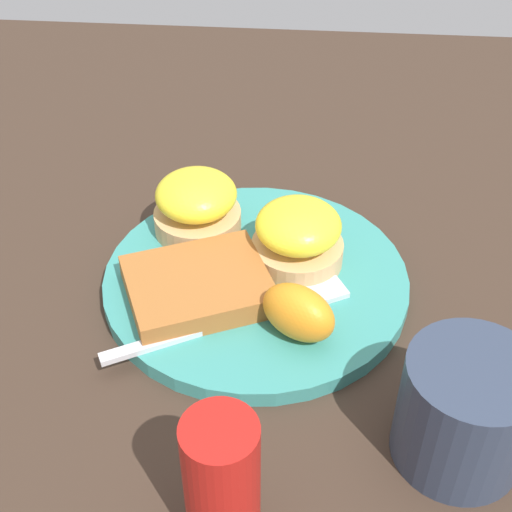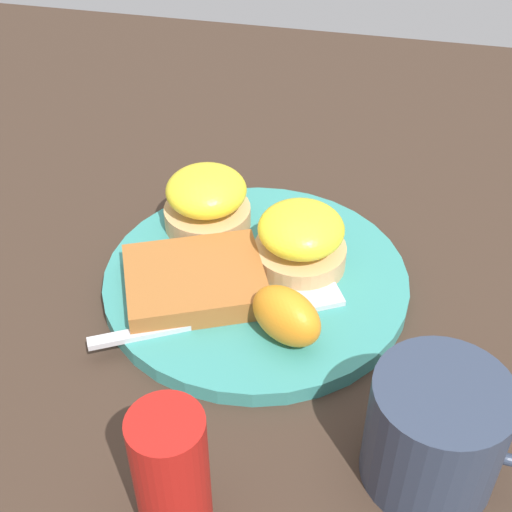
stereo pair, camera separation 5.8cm
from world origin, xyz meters
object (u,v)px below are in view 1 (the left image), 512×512
object	(u,v)px
sandwich_benedict_right	(197,205)
condiment_bottle	(214,484)
cup	(467,411)
hashbrown_patty	(198,286)
orange_wedge	(298,313)
sandwich_benedict_left	(298,236)
fork	(245,316)

from	to	relation	value
sandwich_benedict_right	condiment_bottle	world-z (taller)	condiment_bottle
cup	hashbrown_patty	bearing A→B (deg)	147.65
cup	orange_wedge	bearing A→B (deg)	142.15
sandwich_benedict_left	fork	bearing A→B (deg)	-117.18
sandwich_benedict_right	condiment_bottle	bearing A→B (deg)	-79.30
sandwich_benedict_right	cup	size ratio (longest dim) A/B	0.68
cup	sandwich_benedict_right	bearing A→B (deg)	134.68
sandwich_benedict_left	hashbrown_patty	bearing A→B (deg)	-147.30
hashbrown_patty	cup	world-z (taller)	cup
fork	condiment_bottle	bearing A→B (deg)	-90.08
condiment_bottle	fork	bearing A→B (deg)	89.92
sandwich_benedict_left	sandwich_benedict_right	bearing A→B (deg)	158.17
orange_wedge	hashbrown_patty	bearing A→B (deg)	156.35
hashbrown_patty	condiment_bottle	bearing A→B (deg)	-78.42
hashbrown_patty	fork	bearing A→B (deg)	-30.30
fork	condiment_bottle	distance (m)	0.17
hashbrown_patty	cup	distance (m)	0.23
sandwich_benedict_left	cup	xyz separation A→B (m)	(0.12, -0.17, 0.00)
fork	hashbrown_patty	bearing A→B (deg)	149.70
hashbrown_patty	fork	world-z (taller)	hashbrown_patty
hashbrown_patty	orange_wedge	distance (m)	0.09
sandwich_benedict_left	orange_wedge	bearing A→B (deg)	-87.26
sandwich_benedict_right	orange_wedge	distance (m)	0.15
sandwich_benedict_left	condiment_bottle	world-z (taller)	condiment_bottle
sandwich_benedict_left	hashbrown_patty	world-z (taller)	sandwich_benedict_left
condiment_bottle	cup	bearing A→B (deg)	25.20
condiment_bottle	orange_wedge	bearing A→B (deg)	75.18
sandwich_benedict_right	cup	distance (m)	0.29
sandwich_benedict_left	condiment_bottle	size ratio (longest dim) A/B	0.75
fork	sandwich_benedict_left	bearing A→B (deg)	62.82
fork	condiment_bottle	size ratio (longest dim) A/B	1.80
sandwich_benedict_right	hashbrown_patty	bearing A→B (deg)	-81.29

